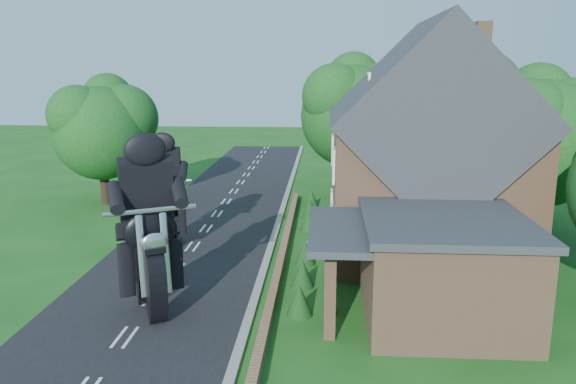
# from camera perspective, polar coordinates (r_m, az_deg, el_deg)

# --- Properties ---
(ground) EXTENTS (120.00, 120.00, 0.00)m
(ground) POSITION_cam_1_polar(r_m,az_deg,el_deg) (21.14, -13.46, -10.49)
(ground) COLOR #174E16
(ground) RESTS_ON ground
(road) EXTENTS (7.00, 80.00, 0.02)m
(road) POSITION_cam_1_polar(r_m,az_deg,el_deg) (21.14, -13.46, -10.47)
(road) COLOR black
(road) RESTS_ON ground
(kerb) EXTENTS (0.30, 80.00, 0.12)m
(kerb) POSITION_cam_1_polar(r_m,az_deg,el_deg) (20.37, -3.43, -10.88)
(kerb) COLOR gray
(kerb) RESTS_ON ground
(garden_wall) EXTENTS (0.30, 22.00, 0.40)m
(garden_wall) POSITION_cam_1_polar(r_m,az_deg,el_deg) (24.90, -0.50, -6.07)
(garden_wall) COLOR #996E4E
(garden_wall) RESTS_ON ground
(house) EXTENTS (9.54, 8.64, 10.24)m
(house) POSITION_cam_1_polar(r_m,az_deg,el_deg) (25.22, 13.86, 3.49)
(house) COLOR #996E4E
(house) RESTS_ON ground
(annex) EXTENTS (7.05, 5.94, 3.44)m
(annex) POSITION_cam_1_polar(r_m,az_deg,el_deg) (19.22, 15.06, -7.29)
(annex) COLOR #996E4E
(annex) RESTS_ON ground
(tree_house_right) EXTENTS (6.51, 6.00, 8.40)m
(tree_house_right) POSITION_cam_1_polar(r_m,az_deg,el_deg) (29.29, 25.07, 5.56)
(tree_house_right) COLOR black
(tree_house_right) RESTS_ON ground
(tree_behind_house) EXTENTS (7.81, 7.20, 10.08)m
(tree_behind_house) POSITION_cam_1_polar(r_m,az_deg,el_deg) (35.66, 17.14, 8.90)
(tree_behind_house) COLOR black
(tree_behind_house) RESTS_ON ground
(tree_behind_left) EXTENTS (6.94, 6.40, 9.16)m
(tree_behind_left) POSITION_cam_1_polar(r_m,az_deg,el_deg) (35.80, 7.21, 8.57)
(tree_behind_left) COLOR black
(tree_behind_left) RESTS_ON ground
(tree_far_road) EXTENTS (6.08, 5.60, 7.84)m
(tree_far_road) POSITION_cam_1_polar(r_m,az_deg,el_deg) (35.27, -17.85, 6.55)
(tree_far_road) COLOR black
(tree_far_road) RESTS_ON ground
(shrub_a) EXTENTS (0.90, 0.90, 1.10)m
(shrub_a) POSITION_cam_1_polar(r_m,az_deg,el_deg) (19.12, 1.17, -10.87)
(shrub_a) COLOR #103412
(shrub_a) RESTS_ON ground
(shrub_b) EXTENTS (0.90, 0.90, 1.10)m
(shrub_b) POSITION_cam_1_polar(r_m,az_deg,el_deg) (21.44, 1.48, -8.22)
(shrub_b) COLOR #103412
(shrub_b) RESTS_ON ground
(shrub_c) EXTENTS (0.90, 0.90, 1.10)m
(shrub_c) POSITION_cam_1_polar(r_m,az_deg,el_deg) (23.79, 1.73, -6.09)
(shrub_c) COLOR #103412
(shrub_c) RESTS_ON ground
(shrub_d) EXTENTS (0.90, 0.90, 1.10)m
(shrub_d) POSITION_cam_1_polar(r_m,az_deg,el_deg) (28.57, 2.10, -2.89)
(shrub_d) COLOR #103412
(shrub_d) RESTS_ON ground
(shrub_e) EXTENTS (0.90, 0.90, 1.10)m
(shrub_e) POSITION_cam_1_polar(r_m,az_deg,el_deg) (30.99, 2.25, -1.67)
(shrub_e) COLOR #103412
(shrub_e) RESTS_ON ground
(shrub_f) EXTENTS (0.90, 0.90, 1.10)m
(shrub_f) POSITION_cam_1_polar(r_m,az_deg,el_deg) (33.42, 2.37, -0.62)
(shrub_f) COLOR #103412
(shrub_f) RESTS_ON ground
(motorcycle_lead) EXTENTS (1.38, 1.98, 1.84)m
(motorcycle_lead) POSITION_cam_1_polar(r_m,az_deg,el_deg) (19.65, -13.68, -9.41)
(motorcycle_lead) COLOR black
(motorcycle_lead) RESTS_ON ground
(motorcycle_follow) EXTENTS (0.56, 1.75, 1.61)m
(motorcycle_follow) POSITION_cam_1_polar(r_m,az_deg,el_deg) (26.39, -12.17, -3.91)
(motorcycle_follow) COLOR black
(motorcycle_follow) RESTS_ON ground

